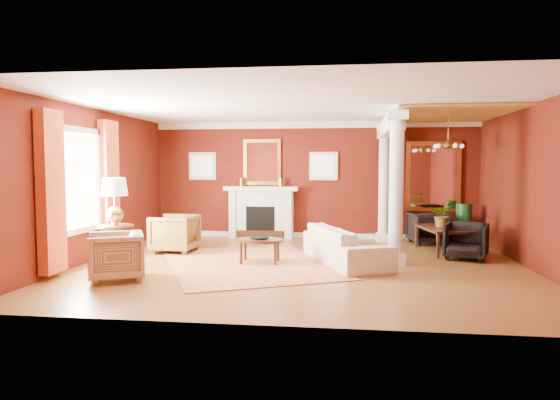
# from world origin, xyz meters

# --- Properties ---
(ground) EXTENTS (8.00, 8.00, 0.00)m
(ground) POSITION_xyz_m (0.00, 0.00, 0.00)
(ground) COLOR brown
(ground) RESTS_ON ground
(room_shell) EXTENTS (8.04, 7.04, 2.92)m
(room_shell) POSITION_xyz_m (0.00, 0.00, 2.02)
(room_shell) COLOR #53150B
(room_shell) RESTS_ON ground
(fireplace) EXTENTS (1.85, 0.42, 1.29)m
(fireplace) POSITION_xyz_m (-1.30, 3.32, 0.65)
(fireplace) COLOR white
(fireplace) RESTS_ON ground
(overmantel_mirror) EXTENTS (0.95, 0.07, 1.15)m
(overmantel_mirror) POSITION_xyz_m (-1.30, 3.45, 1.90)
(overmantel_mirror) COLOR #C7873A
(overmantel_mirror) RESTS_ON fireplace
(flank_window_left) EXTENTS (0.70, 0.07, 0.70)m
(flank_window_left) POSITION_xyz_m (-2.85, 3.46, 1.80)
(flank_window_left) COLOR white
(flank_window_left) RESTS_ON room_shell
(flank_window_right) EXTENTS (0.70, 0.07, 0.70)m
(flank_window_right) POSITION_xyz_m (0.25, 3.46, 1.80)
(flank_window_right) COLOR white
(flank_window_right) RESTS_ON room_shell
(left_window) EXTENTS (0.21, 2.55, 2.60)m
(left_window) POSITION_xyz_m (-3.89, -0.60, 1.42)
(left_window) COLOR white
(left_window) RESTS_ON room_shell
(column_front) EXTENTS (0.36, 0.36, 2.80)m
(column_front) POSITION_xyz_m (1.70, 0.30, 1.43)
(column_front) COLOR white
(column_front) RESTS_ON ground
(column_back) EXTENTS (0.36, 0.36, 2.80)m
(column_back) POSITION_xyz_m (1.70, 3.00, 1.43)
(column_back) COLOR white
(column_back) RESTS_ON ground
(header_beam) EXTENTS (0.30, 3.20, 0.32)m
(header_beam) POSITION_xyz_m (1.70, 1.90, 2.62)
(header_beam) COLOR white
(header_beam) RESTS_ON column_front
(amber_ceiling) EXTENTS (2.30, 3.40, 0.04)m
(amber_ceiling) POSITION_xyz_m (2.85, 1.75, 2.87)
(amber_ceiling) COLOR gold
(amber_ceiling) RESTS_ON room_shell
(dining_mirror) EXTENTS (1.30, 0.07, 1.70)m
(dining_mirror) POSITION_xyz_m (2.90, 3.45, 1.55)
(dining_mirror) COLOR #C7873A
(dining_mirror) RESTS_ON room_shell
(chandelier) EXTENTS (0.60, 0.62, 0.75)m
(chandelier) POSITION_xyz_m (2.90, 1.80, 2.25)
(chandelier) COLOR #AA8735
(chandelier) RESTS_ON room_shell
(crown_trim) EXTENTS (8.00, 0.08, 0.16)m
(crown_trim) POSITION_xyz_m (0.00, 3.46, 2.82)
(crown_trim) COLOR white
(crown_trim) RESTS_ON room_shell
(base_trim) EXTENTS (8.00, 0.08, 0.12)m
(base_trim) POSITION_xyz_m (0.00, 3.46, 0.06)
(base_trim) COLOR white
(base_trim) RESTS_ON ground
(rug) EXTENTS (4.07, 4.52, 0.01)m
(rug) POSITION_xyz_m (-1.00, -0.04, 0.01)
(rug) COLOR maroon
(rug) RESTS_ON ground
(sofa) EXTENTS (1.51, 2.43, 0.91)m
(sofa) POSITION_xyz_m (0.80, 0.24, 0.46)
(sofa) COLOR beige
(sofa) RESTS_ON ground
(armchair_leopard) EXTENTS (0.85, 0.90, 0.88)m
(armchair_leopard) POSITION_xyz_m (-2.75, 0.98, 0.44)
(armchair_leopard) COLOR black
(armchair_leopard) RESTS_ON ground
(armchair_stripe) EXTENTS (1.04, 1.07, 0.84)m
(armchair_stripe) POSITION_xyz_m (-2.84, -1.56, 0.42)
(armchair_stripe) COLOR tan
(armchair_stripe) RESTS_ON ground
(coffee_table) EXTENTS (0.90, 0.90, 0.46)m
(coffee_table) POSITION_xyz_m (-0.79, 0.06, 0.41)
(coffee_table) COLOR black
(coffee_table) RESTS_ON ground
(coffee_book) EXTENTS (0.18, 0.08, 0.25)m
(coffee_book) POSITION_xyz_m (-0.75, 0.07, 0.58)
(coffee_book) COLOR black
(coffee_book) RESTS_ON coffee_table
(side_table) EXTENTS (0.64, 0.64, 1.60)m
(side_table) POSITION_xyz_m (-3.33, -0.53, 1.09)
(side_table) COLOR black
(side_table) RESTS_ON ground
(dining_table) EXTENTS (0.77, 1.57, 0.84)m
(dining_table) POSITION_xyz_m (2.85, 1.70, 0.42)
(dining_table) COLOR black
(dining_table) RESTS_ON ground
(dining_chair_near) EXTENTS (0.96, 0.93, 0.78)m
(dining_chair_near) POSITION_xyz_m (3.11, 0.94, 0.39)
(dining_chair_near) COLOR black
(dining_chair_near) RESTS_ON ground
(dining_chair_far) EXTENTS (0.92, 0.88, 0.81)m
(dining_chair_far) POSITION_xyz_m (2.69, 2.85, 0.40)
(dining_chair_far) COLOR black
(dining_chair_far) RESTS_ON ground
(green_urn) EXTENTS (0.40, 0.40, 0.95)m
(green_urn) POSITION_xyz_m (3.50, 2.85, 0.37)
(green_urn) COLOR #133C18
(green_urn) RESTS_ON ground
(potted_plant) EXTENTS (0.58, 0.62, 0.41)m
(potted_plant) POSITION_xyz_m (2.80, 1.66, 1.05)
(potted_plant) COLOR #26591E
(potted_plant) RESTS_ON dining_table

